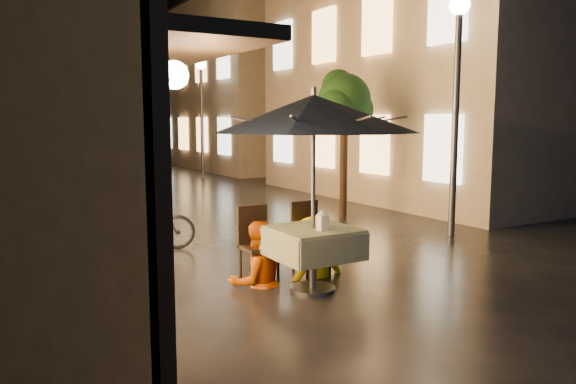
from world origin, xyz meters
TOP-DOWN VIEW (x-y plane):
  - ground at (0.00, 0.00)m, footprint 90.00×90.00m
  - east_building_near at (7.49, 6.50)m, footprint 7.30×9.30m
  - east_building_far at (7.49, 18.00)m, footprint 7.30×10.30m
  - street_tree at (2.41, 4.51)m, footprint 1.43×1.20m
  - streetlamp_near at (3.00, 2.00)m, footprint 0.36×0.36m
  - streetlamp_far at (3.00, 14.00)m, footprint 0.36×0.36m
  - cafe_table at (-0.96, 0.50)m, footprint 0.99×0.99m
  - patio_umbrella at (-0.96, 0.50)m, footprint 2.49×2.49m
  - cafe_chair_left at (-1.36, 1.23)m, footprint 0.42×0.42m
  - cafe_chair_right at (-0.56, 1.23)m, footprint 0.42×0.42m
  - table_lantern at (-0.96, 0.29)m, footprint 0.16×0.16m
  - person_orange at (-1.42, 1.08)m, footprint 0.79×0.63m
  - person_yellow at (-0.58, 1.04)m, footprint 1.04×0.64m
  - bicycle_0 at (-2.17, 3.58)m, footprint 1.74×0.89m
  - bicycle_1 at (-2.54, 4.35)m, footprint 1.82×0.96m
  - bicycle_2 at (-2.76, 5.30)m, footprint 1.94×1.20m
  - bicycle_3 at (-2.43, 5.90)m, footprint 1.67×0.78m
  - bicycle_4 at (-2.36, 7.30)m, footprint 1.82×0.87m
  - bicycle_5 at (-2.51, 7.94)m, footprint 1.86×0.91m

SIDE VIEW (x-z plane):
  - ground at x=0.00m, z-range 0.00..0.00m
  - bicycle_0 at x=-2.17m, z-range 0.00..0.87m
  - bicycle_4 at x=-2.36m, z-range 0.00..0.92m
  - bicycle_2 at x=-2.76m, z-range 0.00..0.96m
  - bicycle_3 at x=-2.43m, z-range 0.00..0.97m
  - bicycle_1 at x=-2.54m, z-range 0.00..1.05m
  - cafe_chair_left at x=-1.36m, z-range 0.05..1.03m
  - cafe_chair_right at x=-0.56m, z-range 0.05..1.03m
  - bicycle_5 at x=-2.51m, z-range 0.00..1.08m
  - cafe_table at x=-0.96m, z-range 0.20..0.98m
  - person_yellow at x=-0.58m, z-range 0.00..1.57m
  - person_orange at x=-1.42m, z-range 0.00..1.59m
  - table_lantern at x=-0.96m, z-range 0.79..1.04m
  - patio_umbrella at x=-0.96m, z-range 0.92..3.38m
  - street_tree at x=2.41m, z-range 0.85..4.00m
  - streetlamp_near at x=3.00m, z-range 0.80..5.03m
  - streetlamp_far at x=3.00m, z-range 0.80..5.03m
  - east_building_near at x=7.49m, z-range 0.01..6.81m
  - east_building_far at x=7.49m, z-range 0.01..7.31m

